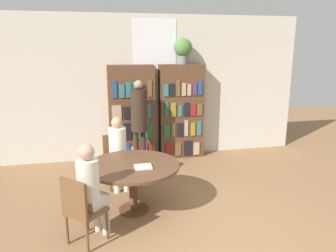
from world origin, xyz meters
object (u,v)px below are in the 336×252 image
(chair_near_camera, at_px, (81,208))
(bookshelf_left, at_px, (132,114))
(flower_vase, at_px, (183,49))
(librarian_standing, at_px, (139,115))
(reading_table, at_px, (133,171))
(chair_left_side, at_px, (116,158))
(bookshelf_right, at_px, (181,112))
(seated_reader_right, at_px, (91,185))
(seated_reader_left, at_px, (118,148))

(chair_near_camera, bearing_deg, bookshelf_left, 116.32)
(flower_vase, xyz_separation_m, librarian_standing, (-1.00, -0.51, -1.23))
(reading_table, distance_m, chair_left_side, 1.02)
(flower_vase, xyz_separation_m, reading_table, (-1.33, -2.24, -1.69))
(bookshelf_left, xyz_separation_m, chair_left_side, (-0.42, -1.24, -0.50))
(bookshelf_right, xyz_separation_m, librarian_standing, (-0.97, -0.50, 0.08))
(bookshelf_left, bearing_deg, chair_near_camera, -107.73)
(bookshelf_left, distance_m, chair_left_side, 1.40)
(flower_vase, height_order, chair_left_side, flower_vase)
(bookshelf_left, height_order, seated_reader_right, bookshelf_left)
(chair_near_camera, distance_m, seated_reader_left, 1.66)
(chair_left_side, distance_m, seated_reader_left, 0.28)
(flower_vase, bearing_deg, chair_left_side, -140.47)
(bookshelf_left, xyz_separation_m, reading_table, (-0.24, -2.23, -0.38))
(flower_vase, height_order, chair_near_camera, flower_vase)
(reading_table, distance_m, seated_reader_left, 0.84)
(seated_reader_left, bearing_deg, seated_reader_right, 63.03)
(flower_vase, xyz_separation_m, chair_near_camera, (-2.03, -2.97, -1.82))
(bookshelf_left, distance_m, librarian_standing, 0.52)
(bookshelf_right, relative_size, reading_table, 1.48)
(chair_near_camera, height_order, seated_reader_right, seated_reader_right)
(reading_table, bearing_deg, bookshelf_right, 59.73)
(chair_left_side, height_order, librarian_standing, librarian_standing)
(bookshelf_left, bearing_deg, librarian_standing, -79.93)
(flower_vase, xyz_separation_m, chair_left_side, (-1.51, -1.24, -1.82))
(reading_table, bearing_deg, chair_near_camera, -134.04)
(bookshelf_right, height_order, chair_left_side, bookshelf_right)
(bookshelf_right, relative_size, chair_near_camera, 2.26)
(reading_table, distance_m, seated_reader_right, 0.84)
(librarian_standing, bearing_deg, seated_reader_right, -111.36)
(flower_vase, distance_m, chair_near_camera, 4.03)
(bookshelf_right, distance_m, reading_table, 2.61)
(reading_table, bearing_deg, seated_reader_left, 99.96)
(chair_near_camera, distance_m, seated_reader_right, 0.28)
(librarian_standing, bearing_deg, bookshelf_right, 27.30)
(chair_left_side, bearing_deg, chair_near_camera, 63.00)
(chair_near_camera, bearing_deg, seated_reader_right, 90.00)
(chair_left_side, height_order, seated_reader_left, seated_reader_left)
(chair_left_side, xyz_separation_m, librarian_standing, (0.51, 0.74, 0.58))
(reading_table, height_order, librarian_standing, librarian_standing)
(flower_vase, distance_m, reading_table, 3.10)
(bookshelf_left, height_order, seated_reader_left, bookshelf_left)
(flower_vase, height_order, reading_table, flower_vase)
(chair_left_side, bearing_deg, librarian_standing, -134.53)
(seated_reader_left, bearing_deg, bookshelf_left, -115.33)
(chair_near_camera, distance_m, chair_left_side, 1.80)
(seated_reader_left, bearing_deg, flower_vase, -146.13)
(reading_table, xyz_separation_m, seated_reader_left, (-0.14, 0.82, 0.09))
(librarian_standing, bearing_deg, flower_vase, 26.89)
(bookshelf_left, height_order, flower_vase, flower_vase)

